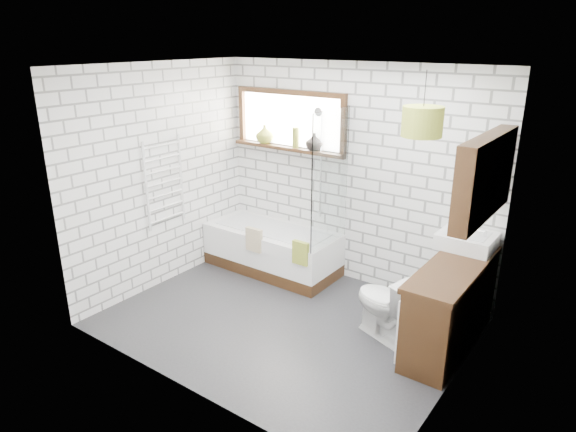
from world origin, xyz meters
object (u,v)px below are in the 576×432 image
Objects in this scene: basin at (467,241)px; toilet at (387,304)px; pendant at (422,122)px; bathtub at (272,249)px; vanity at (451,306)px.

toilet is at bearing -123.39° from basin.
toilet is 2.16× the size of pendant.
toilet reaches higher than bathtub.
vanity reaches higher than bathtub.
toilet is at bearing 164.79° from pendant.
pendant reaches higher than toilet.
basin is at bearing 166.39° from toilet.
toilet is at bearing -17.71° from bathtub.
basin reaches higher than bathtub.
vanity is 4.27× the size of pendant.
pendant is (-0.25, -0.77, 1.22)m from basin.
vanity is at bearing -82.87° from basin.
bathtub is 2.81m from pendant.
basin reaches higher than toilet.
pendant is at bearing -108.18° from basin.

